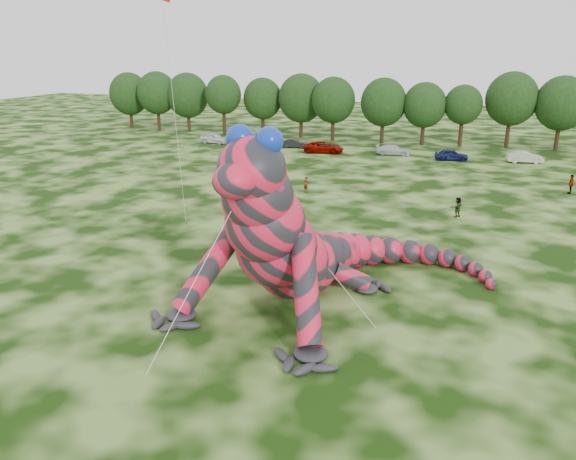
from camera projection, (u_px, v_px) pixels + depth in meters
The scene contains 25 objects.
ground at pixel (397, 323), 29.24m from camera, with size 240.00×240.00×0.00m, color #16330A.
inflatable_gecko at pixel (305, 207), 31.53m from camera, with size 17.31×20.56×10.28m, color red, non-canonical shape.
flying_kite at pixel (164, 14), 36.58m from camera, with size 2.37×5.07×17.90m.
tree_0 at pixel (130, 100), 97.46m from camera, with size 6.91×6.22×9.51m, color black, non-canonical shape.
tree_1 at pixel (158, 101), 94.50m from camera, with size 6.74×6.07×9.81m, color black, non-canonical shape.
tree_2 at pixel (188, 102), 93.57m from camera, with size 7.04×6.34×9.64m, color black, non-canonical shape.
tree_3 at pixel (224, 105), 89.90m from camera, with size 5.81×5.23×9.44m, color black, non-canonical shape.
tree_4 at pixel (263, 107), 89.63m from camera, with size 6.22×5.60×9.06m, color black, non-canonical shape.
tree_5 at pixel (301, 106), 87.32m from camera, with size 7.16×6.44×9.80m, color black, non-canonical shape.
tree_6 at pixel (333, 109), 84.13m from camera, with size 6.52×5.86×9.49m, color black, non-canonical shape.
tree_7 at pixel (383, 111), 82.01m from camera, with size 6.68×6.01×9.48m, color black, non-canonical shape.
tree_8 at pixel (424, 114), 80.51m from camera, with size 6.14×5.53×8.94m, color black, non-canonical shape.
tree_9 at pixel (462, 116), 79.30m from camera, with size 5.27×4.74×8.68m, color black, non-canonical shape.
tree_10 at pixel (510, 110), 78.24m from camera, with size 7.09×6.38×10.50m, color black, non-canonical shape.
tree_11 at pixel (561, 113), 76.06m from camera, with size 7.01×6.31×10.07m, color black, non-canonical shape.
car_0 at pixel (215, 138), 83.03m from camera, with size 1.76×4.38×1.49m, color silver.
car_1 at pixel (295, 143), 79.42m from camera, with size 1.33×3.80×1.25m, color black.
car_2 at pixel (324, 147), 75.69m from camera, with size 2.48×5.38×1.50m, color #7D0500.
car_3 at pixel (394, 150), 74.21m from camera, with size 1.85×4.54×1.32m, color silver.
car_4 at pixel (451, 155), 70.64m from camera, with size 1.65×4.11×1.40m, color #101647.
car_5 at pixel (525, 157), 69.13m from camera, with size 1.49×4.28×1.41m, color #B9B6A9.
spectator_4 at pixel (251, 164), 64.66m from camera, with size 0.82×0.53×1.68m, color gray.
spectator_3 at pixel (571, 184), 54.60m from camera, with size 1.11×0.46×1.89m, color gray.
spectator_0 at pixel (306, 185), 54.95m from camera, with size 0.57×0.38×1.57m, color gray.
spectator_5 at pixel (458, 207), 47.11m from camera, with size 1.58×0.50×1.71m, color gray.
Camera 1 is at (2.85, -26.73, 13.72)m, focal length 35.00 mm.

